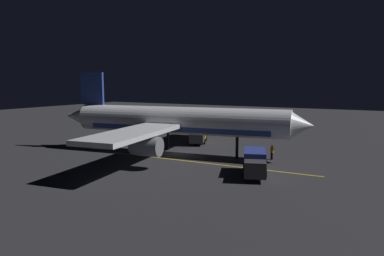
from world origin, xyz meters
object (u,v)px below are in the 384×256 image
catering_truck (198,136)px  traffic_cone_near_left (252,149)px  airliner (174,122)px  traffic_cone_near_right (255,152)px  ground_crew_worker (272,152)px  baggage_truck (255,163)px

catering_truck → traffic_cone_near_left: (1.61, 9.13, -0.90)m
airliner → traffic_cone_near_left: bearing=130.3°
airliner → traffic_cone_near_left: airliner is taller
catering_truck → traffic_cone_near_right: (3.65, 10.22, -0.90)m
traffic_cone_near_right → ground_crew_worker: bearing=52.2°
airliner → baggage_truck: 13.91m
airliner → traffic_cone_near_left: size_ratio=62.01×
catering_truck → traffic_cone_near_right: 10.89m
airliner → traffic_cone_near_left: (-6.90, 8.12, -3.90)m
airliner → ground_crew_worker: 12.77m
catering_truck → traffic_cone_near_left: size_ratio=11.63×
airliner → ground_crew_worker: (-2.64, 12.07, -3.27)m
traffic_cone_near_right → catering_truck: bearing=-109.7°
baggage_truck → catering_truck: bearing=-135.2°
catering_truck → traffic_cone_near_right: bearing=70.3°
baggage_truck → ground_crew_worker: (-7.83, -0.51, -0.36)m
catering_truck → traffic_cone_near_left: 9.32m
baggage_truck → ground_crew_worker: 7.86m
baggage_truck → ground_crew_worker: bearing=-176.3°
ground_crew_worker → baggage_truck: bearing=3.7°
ground_crew_worker → airliner: bearing=-77.7°
catering_truck → airliner: bearing=6.8°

